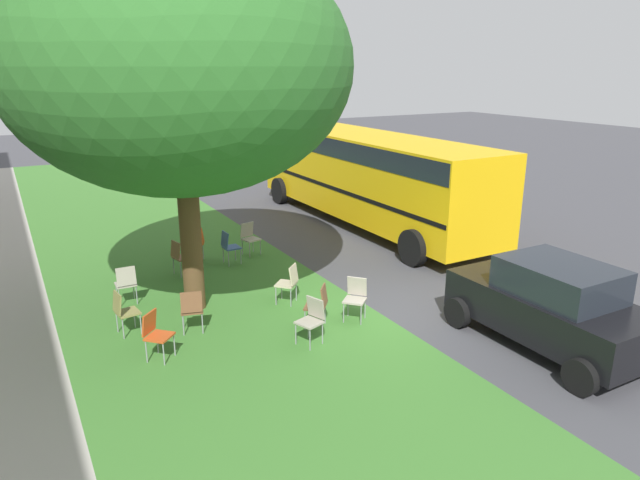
# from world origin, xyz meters

# --- Properties ---
(ground) EXTENTS (80.00, 80.00, 0.00)m
(ground) POSITION_xyz_m (0.00, 0.00, 0.00)
(ground) COLOR #424247
(grass_verge) EXTENTS (48.00, 6.00, 0.01)m
(grass_verge) POSITION_xyz_m (0.00, 3.20, 0.00)
(grass_verge) COLOR #3D752D
(grass_verge) RESTS_ON ground
(street_tree) EXTENTS (6.64, 6.64, 7.41)m
(street_tree) POSITION_xyz_m (2.35, 3.47, 4.95)
(street_tree) COLOR brown
(street_tree) RESTS_ON ground
(chair_0) EXTENTS (0.53, 0.53, 0.88)m
(chair_0) POSITION_xyz_m (-0.32, 2.08, 0.52)
(chair_0) COLOR #ADA393
(chair_0) RESTS_ON ground
(chair_1) EXTENTS (0.58, 0.59, 0.88)m
(chair_1) POSITION_xyz_m (0.20, 1.64, 0.52)
(chair_1) COLOR brown
(chair_1) RESTS_ON ground
(chair_2) EXTENTS (0.58, 0.58, 0.88)m
(chair_2) POSITION_xyz_m (5.24, 2.49, 0.52)
(chair_2) COLOR #C64C1E
(chair_2) RESTS_ON ground
(chair_3) EXTENTS (0.43, 0.43, 0.88)m
(chair_3) POSITION_xyz_m (3.23, 4.70, 0.52)
(chair_3) COLOR #ADA393
(chair_3) RESTS_ON ground
(chair_4) EXTENTS (0.59, 0.59, 0.88)m
(chair_4) POSITION_xyz_m (1.56, 1.61, 0.52)
(chair_4) COLOR beige
(chair_4) RESTS_ON ground
(chair_5) EXTENTS (0.50, 0.50, 0.88)m
(chair_5) POSITION_xyz_m (4.45, 3.18, 0.52)
(chair_5) COLOR brown
(chair_5) RESTS_ON ground
(chair_6) EXTENTS (0.59, 0.59, 0.88)m
(chair_6) POSITION_xyz_m (0.17, 0.80, 0.52)
(chair_6) COLOR #ADA393
(chair_6) RESTS_ON ground
(chair_7) EXTENTS (0.52, 0.51, 0.88)m
(chair_7) POSITION_xyz_m (1.19, 3.88, 0.52)
(chair_7) COLOR brown
(chair_7) RESTS_ON ground
(chair_8) EXTENTS (0.43, 0.43, 0.88)m
(chair_8) POSITION_xyz_m (4.64, 1.83, 0.52)
(chair_8) COLOR #335184
(chair_8) RESTS_ON ground
(chair_9) EXTENTS (0.47, 0.47, 0.88)m
(chair_9) POSITION_xyz_m (1.75, 5.04, 0.52)
(chair_9) COLOR olive
(chair_9) RESTS_ON ground
(chair_10) EXTENTS (0.50, 0.50, 0.88)m
(chair_10) POSITION_xyz_m (5.14, 1.06, 0.52)
(chair_10) COLOR #ADA393
(chair_10) RESTS_ON ground
(chair_11) EXTENTS (0.59, 0.59, 0.88)m
(chair_11) POSITION_xyz_m (0.49, 4.75, 0.52)
(chair_11) COLOR #C64C1E
(chair_11) RESTS_ON ground
(parked_car) EXTENTS (3.70, 1.92, 1.65)m
(parked_car) POSITION_xyz_m (-2.55, -1.64, 0.84)
(parked_car) COLOR black
(parked_car) RESTS_ON ground
(school_bus) EXTENTS (10.40, 2.80, 2.88)m
(school_bus) POSITION_xyz_m (6.22, -3.53, 1.76)
(school_bus) COLOR yellow
(school_bus) RESTS_ON ground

